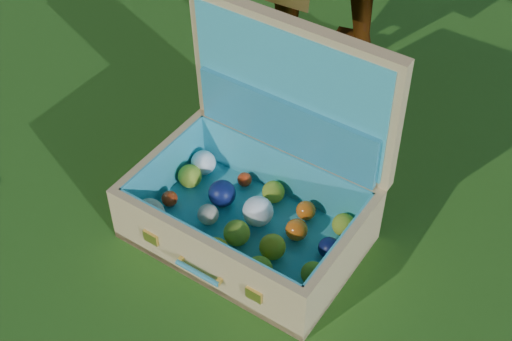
# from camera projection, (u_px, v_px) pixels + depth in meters

# --- Properties ---
(ground) EXTENTS (60.00, 60.00, 0.00)m
(ground) POSITION_uv_depth(u_px,v_px,m) (165.00, 239.00, 1.79)
(ground) COLOR #215114
(ground) RESTS_ON ground
(suitcase) EXTENTS (0.64, 0.54, 0.54)m
(suitcase) POSITION_uv_depth(u_px,v_px,m) (260.00, 180.00, 1.73)
(suitcase) COLOR tan
(suitcase) RESTS_ON ground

